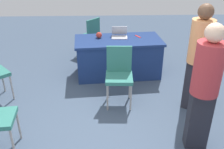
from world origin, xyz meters
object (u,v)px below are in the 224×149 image
object	(u,v)px
yarn_ball	(99,35)
person_attendee_browsing	(199,54)
table_foreground	(118,57)
chair_tucked_right	(119,72)
person_attendee_standing	(205,84)
chair_near_front	(90,35)
laptop_silver	(119,35)
scissors_red	(138,36)

from	to	relation	value
yarn_ball	person_attendee_browsing	bearing A→B (deg)	136.83
table_foreground	chair_tucked_right	bearing A→B (deg)	87.42
table_foreground	chair_tucked_right	world-z (taller)	chair_tucked_right
person_attendee_browsing	yarn_ball	xyz separation A→B (m)	(1.53, -1.44, -0.14)
person_attendee_standing	person_attendee_browsing	distance (m)	0.92
chair_near_front	chair_tucked_right	world-z (taller)	chair_tucked_right
chair_near_front	laptop_silver	size ratio (longest dim) A/B	2.86
table_foreground	person_attendee_standing	bearing A→B (deg)	112.31
chair_near_front	yarn_ball	xyz separation A→B (m)	(-0.24, 0.91, 0.29)
person_attendee_browsing	laptop_silver	size ratio (longest dim) A/B	5.23
laptop_silver	table_foreground	bearing A→B (deg)	80.21
chair_tucked_right	person_attendee_standing	distance (m)	1.53
person_attendee_browsing	laptop_silver	world-z (taller)	person_attendee_browsing
chair_near_front	person_attendee_browsing	world-z (taller)	person_attendee_browsing
chair_near_front	laptop_silver	distance (m)	1.12
person_attendee_standing	laptop_silver	distance (m)	2.53
chair_tucked_right	person_attendee_browsing	distance (m)	1.28
person_attendee_standing	laptop_silver	xyz separation A→B (m)	(0.88, -2.36, -0.14)
chair_tucked_right	person_attendee_browsing	world-z (taller)	person_attendee_browsing
table_foreground	laptop_silver	bearing A→B (deg)	-102.57
yarn_ball	scissors_red	world-z (taller)	yarn_ball
table_foreground	person_attendee_standing	xyz separation A→B (m)	(-0.91, 2.23, 0.56)
person_attendee_browsing	scissors_red	xyz separation A→B (m)	(0.73, -1.49, -0.20)
chair_tucked_right	yarn_ball	xyz separation A→B (m)	(0.34, -1.20, 0.26)
table_foreground	chair_tucked_right	xyz separation A→B (m)	(0.05, 1.10, 0.18)
table_foreground	person_attendee_standing	size ratio (longest dim) A/B	1.06
chair_near_front	scissors_red	world-z (taller)	chair_near_front
chair_tucked_right	laptop_silver	world-z (taller)	chair_tucked_right
table_foreground	chair_near_front	distance (m)	1.20
table_foreground	scissors_red	xyz separation A→B (m)	(-0.42, -0.15, 0.39)
yarn_ball	scissors_red	bearing A→B (deg)	-176.40
table_foreground	person_attendee_browsing	bearing A→B (deg)	130.60
chair_near_front	laptop_silver	bearing A→B (deg)	-102.59
table_foreground	chair_tucked_right	distance (m)	1.11
chair_tucked_right	scissors_red	bearing A→B (deg)	-107.60
chair_near_front	yarn_ball	size ratio (longest dim) A/B	7.87
table_foreground	person_attendee_standing	world-z (taller)	person_attendee_standing
scissors_red	laptop_silver	bearing A→B (deg)	-115.03
table_foreground	chair_near_front	xyz separation A→B (m)	(0.62, -1.01, 0.15)
chair_tucked_right	scissors_red	world-z (taller)	chair_tucked_right
chair_tucked_right	person_attendee_standing	bearing A→B (deg)	133.30
chair_tucked_right	yarn_ball	distance (m)	1.27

